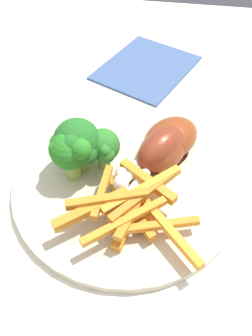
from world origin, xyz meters
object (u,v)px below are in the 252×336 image
(carrot_fries_pile, at_px, (133,205))
(chicken_drumstick_extra, at_px, (161,152))
(dining_table, at_px, (126,195))
(chicken_drumstick_near, at_px, (160,150))
(chicken_drumstick_far, at_px, (168,140))
(broccoli_floret_front, at_px, (77,144))
(dinner_plate, at_px, (126,181))
(broccoli_floret_middle, at_px, (104,147))
(broccoli_floret_back, at_px, (69,151))

(carrot_fries_pile, bearing_deg, chicken_drumstick_extra, 164.93)
(dining_table, bearing_deg, chicken_drumstick_near, 53.94)
(chicken_drumstick_near, distance_m, chicken_drumstick_far, 0.03)
(carrot_fries_pile, relative_size, chicken_drumstick_extra, 1.22)
(broccoli_floret_front, xyz_separation_m, chicken_drumstick_extra, (-0.03, 0.10, -0.02))
(dining_table, height_order, chicken_drumstick_extra, chicken_drumstick_extra)
(dinner_plate, distance_m, broccoli_floret_middle, 0.05)
(dinner_plate, height_order, chicken_drumstick_far, chicken_drumstick_far)
(broccoli_floret_middle, distance_m, broccoli_floret_back, 0.04)
(broccoli_floret_back, bearing_deg, carrot_fries_pile, 60.31)
(broccoli_floret_middle, height_order, chicken_drumstick_far, broccoli_floret_middle)
(dining_table, relative_size, carrot_fries_pile, 5.82)
(dining_table, relative_size, dinner_plate, 3.27)
(broccoli_floret_front, height_order, broccoli_floret_back, broccoli_floret_front)
(dining_table, relative_size, broccoli_floret_back, 13.45)
(chicken_drumstick_far, bearing_deg, dining_table, -102.78)
(dinner_plate, height_order, broccoli_floret_middle, broccoli_floret_middle)
(dining_table, distance_m, chicken_drumstick_near, 0.17)
(dining_table, xyz_separation_m, broccoli_floret_back, (0.07, -0.06, 0.18))
(dining_table, xyz_separation_m, dinner_plate, (0.07, 0.01, 0.13))
(carrot_fries_pile, height_order, chicken_drumstick_extra, chicken_drumstick_extra)
(broccoli_floret_middle, xyz_separation_m, carrot_fries_pile, (0.07, 0.05, -0.01))
(broccoli_floret_back, distance_m, chicken_drumstick_near, 0.11)
(chicken_drumstick_near, relative_size, chicken_drumstick_extra, 0.88)
(broccoli_floret_back, xyz_separation_m, carrot_fries_pile, (0.05, 0.08, -0.02))
(carrot_fries_pile, distance_m, chicken_drumstick_far, 0.11)
(broccoli_floret_back, bearing_deg, dinner_plate, 94.64)
(chicken_drumstick_extra, bearing_deg, dinner_plate, -50.21)
(broccoli_floret_front, height_order, chicken_drumstick_near, broccoli_floret_front)
(dining_table, xyz_separation_m, broccoli_floret_middle, (0.05, -0.02, 0.17))
(chicken_drumstick_far, bearing_deg, dinner_plate, -41.48)
(dinner_plate, bearing_deg, broccoli_floret_front, -96.35)
(dinner_plate, distance_m, broccoli_floret_front, 0.08)
(broccoli_floret_middle, distance_m, chicken_drumstick_far, 0.09)
(chicken_drumstick_far, xyz_separation_m, chicken_drumstick_extra, (0.02, -0.01, -0.00))
(chicken_drumstick_near, height_order, chicken_drumstick_far, chicken_drumstick_near)
(broccoli_floret_front, distance_m, chicken_drumstick_extra, 0.11)
(carrot_fries_pile, xyz_separation_m, chicken_drumstick_near, (-0.09, 0.02, 0.00))
(chicken_drumstick_near, xyz_separation_m, chicken_drumstick_extra, (-0.00, 0.00, -0.00))
(broccoli_floret_front, xyz_separation_m, chicken_drumstick_far, (-0.05, 0.11, -0.02))
(carrot_fries_pile, bearing_deg, chicken_drumstick_far, 163.73)
(dining_table, relative_size, chicken_drumstick_extra, 7.09)
(chicken_drumstick_far, bearing_deg, chicken_drumstick_extra, -21.06)
(dining_table, distance_m, carrot_fries_pile, 0.20)
(broccoli_floret_middle, relative_size, chicken_drumstick_near, 0.50)
(dining_table, height_order, broccoli_floret_back, broccoli_floret_back)
(chicken_drumstick_near, xyz_separation_m, chicken_drumstick_far, (-0.02, 0.01, -0.00))
(chicken_drumstick_extra, bearing_deg, carrot_fries_pile, -15.07)
(dining_table, height_order, chicken_drumstick_far, chicken_drumstick_far)
(broccoli_floret_middle, distance_m, chicken_drumstick_extra, 0.07)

